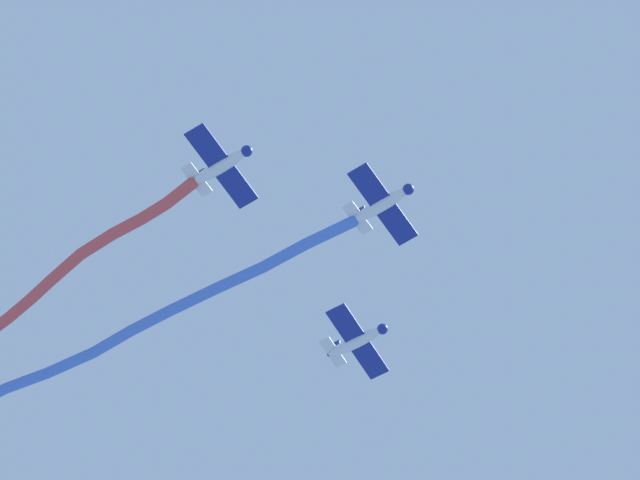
% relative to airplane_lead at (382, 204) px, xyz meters
% --- Properties ---
extents(airplane_lead, '(4.72, 6.25, 1.54)m').
position_rel_airplane_lead_xyz_m(airplane_lead, '(0.00, 0.00, 0.00)').
color(airplane_lead, silver).
extents(smoke_trail_lead, '(30.05, 3.36, 1.07)m').
position_rel_airplane_lead_xyz_m(smoke_trail_lead, '(16.86, -1.78, 0.01)').
color(smoke_trail_lead, '#4C75DB').
extents(airplane_left_wing, '(4.66, 6.21, 1.54)m').
position_rel_airplane_lead_xyz_m(airplane_left_wing, '(5.48, -8.76, 0.00)').
color(airplane_left_wing, silver).
extents(airplane_right_wing, '(4.71, 6.24, 1.54)m').
position_rel_airplane_lead_xyz_m(airplane_right_wing, '(8.13, 6.36, 0.30)').
color(airplane_right_wing, silver).
extents(smoke_trail_right_wing, '(23.88, 7.18, 2.06)m').
position_rel_airplane_lead_xyz_m(smoke_trail_right_wing, '(21.84, 2.89, 1.13)').
color(smoke_trail_right_wing, '#DB4C4C').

